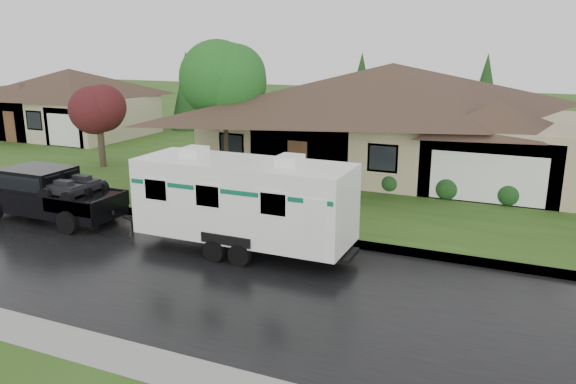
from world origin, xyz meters
name	(u,v)px	position (x,y,z in m)	size (l,w,h in m)	color
ground	(228,252)	(0.00, 0.00, 0.00)	(140.00, 140.00, 0.00)	#2C4F18
road	(195,274)	(0.00, -2.00, 0.01)	(140.00, 8.00, 0.01)	black
curb	(258,230)	(0.00, 2.25, 0.07)	(140.00, 0.50, 0.15)	gray
lawn	(358,164)	(0.00, 15.00, 0.07)	(140.00, 26.00, 0.15)	#2C4F18
house_main	(396,106)	(2.29, 13.84, 3.59)	(19.44, 10.80, 6.90)	tan
house_far	(72,97)	(-21.78, 15.85, 2.97)	(10.80, 8.64, 5.80)	tan
tree_left_green	(226,81)	(-5.14, 9.17, 4.94)	(4.17, 4.17, 6.90)	#382B1E
tree_red	(98,109)	(-12.57, 8.30, 3.34)	(2.78, 2.78, 4.60)	#382B1E
shrub_row	(364,179)	(2.00, 9.30, 0.65)	(13.60, 1.00, 1.00)	#143814
pickup_truck	(45,192)	(-8.33, 0.31, 1.10)	(6.16, 2.34, 2.05)	black
travel_trailer	(244,199)	(0.49, 0.31, 1.81)	(7.60, 2.67, 3.41)	white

